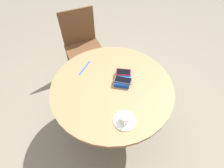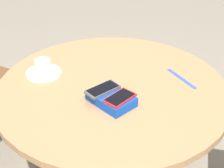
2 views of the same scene
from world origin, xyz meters
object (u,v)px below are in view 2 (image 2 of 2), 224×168
phone_gray (103,89)px  coffee_cup (43,66)px  saucer (44,73)px  phone_box (111,99)px  phone_red (120,98)px  lanyard_strap (181,78)px  round_table (112,107)px

phone_gray → coffee_cup: (0.34, 0.08, -0.01)m
saucer → coffee_cup: coffee_cup is taller
phone_box → saucer: (0.38, 0.09, -0.02)m
phone_gray → coffee_cup: coffee_cup is taller
phone_red → lanyard_strap: size_ratio=0.70×
phone_box → phone_red: size_ratio=1.41×
coffee_cup → saucer: bearing=-174.8°
phone_box → coffee_cup: coffee_cup is taller
phone_box → phone_red: bearing=-171.4°
phone_red → phone_gray: 0.09m
phone_box → round_table: bearing=-41.0°
phone_box → lanyard_strap: (-0.06, -0.37, -0.02)m
phone_box → saucer: bearing=13.5°
coffee_cup → lanyard_strap: size_ratio=0.52×
phone_red → coffee_cup: bearing=13.0°
phone_gray → saucer: (0.34, 0.08, -0.04)m
saucer → coffee_cup: bearing=5.2°
phone_red → lanyard_strap: 0.36m
round_table → lanyard_strap: size_ratio=5.31×
phone_gray → coffee_cup: 0.35m
phone_box → coffee_cup: (0.38, 0.09, 0.02)m
phone_red → phone_gray: (0.09, 0.02, 0.00)m
phone_gray → saucer: size_ratio=0.88×
coffee_cup → phone_red: bearing=-167.0°
round_table → phone_red: (-0.13, 0.07, 0.15)m
coffee_cup → phone_box: bearing=-166.5°
round_table → phone_gray: 0.17m
round_table → saucer: bearing=29.4°
phone_red → saucer: 0.44m
round_table → lanyard_strap: bearing=-116.1°
round_table → phone_red: size_ratio=7.55×
round_table → lanyard_strap: 0.34m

